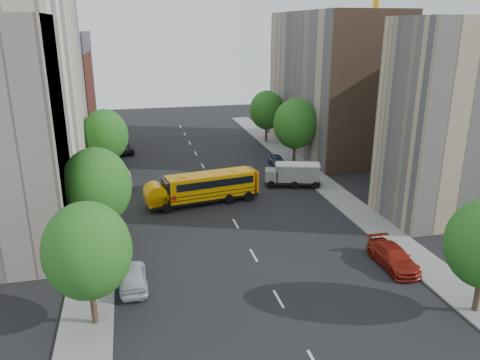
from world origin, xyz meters
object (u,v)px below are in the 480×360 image
object	(u,v)px
street_tree_4	(295,124)
parked_car_0	(133,276)
street_tree_0	(87,251)
school_bus	(202,187)
parked_car_1	(122,178)
parked_car_3	(393,257)
street_tree_2	(105,135)
street_tree_5	(267,110)
street_tree_1	(96,187)
safari_truck	(293,174)
parked_car_2	(124,148)
parked_car_4	(277,161)

from	to	relation	value
street_tree_4	parked_car_0	xyz separation A→B (m)	(-19.80, -24.40, -4.31)
street_tree_0	school_bus	size ratio (longest dim) A/B	0.69
parked_car_1	parked_car_3	bearing A→B (deg)	124.18
street_tree_2	street_tree_5	size ratio (longest dim) A/B	1.03
parked_car_0	street_tree_1	bearing A→B (deg)	-72.39
parked_car_3	parked_car_1	bearing A→B (deg)	129.87
street_tree_4	school_bus	xyz separation A→B (m)	(-12.99, -10.40, -3.43)
safari_truck	parked_car_1	bearing A→B (deg)	-176.91
street_tree_1	parked_car_3	size ratio (longest dim) A/B	1.57
street_tree_0	street_tree_5	xyz separation A→B (m)	(22.00, 40.00, 0.06)
safari_truck	parked_car_0	world-z (taller)	safari_truck
parked_car_2	parked_car_3	world-z (taller)	parked_car_3
street_tree_1	street_tree_2	bearing A→B (deg)	90.00
street_tree_4	street_tree_5	world-z (taller)	street_tree_4
parked_car_2	street_tree_4	bearing A→B (deg)	148.24
street_tree_2	safari_truck	size ratio (longest dim) A/B	1.27
street_tree_1	street_tree_2	world-z (taller)	street_tree_1
street_tree_2	parked_car_3	distance (m)	33.04
parked_car_3	street_tree_1	bearing A→B (deg)	159.14
street_tree_0	school_bus	xyz separation A→B (m)	(9.01, 17.60, -2.99)
street_tree_1	parked_car_4	xyz separation A→B (m)	(19.80, 17.87, -4.29)
parked_car_2	street_tree_2	bearing A→B (deg)	76.74
parked_car_2	school_bus	bearing A→B (deg)	105.04
school_bus	parked_car_1	bearing A→B (deg)	126.66
street_tree_2	parked_car_3	xyz separation A→B (m)	(20.17, -25.85, -4.10)
parked_car_2	parked_car_3	bearing A→B (deg)	112.79
school_bus	parked_car_3	bearing A→B (deg)	-63.57
safari_truck	parked_car_2	xyz separation A→B (m)	(-17.41, 18.31, -0.61)
parked_car_0	parked_car_2	bearing A→B (deg)	-90.62
safari_truck	parked_car_3	bearing A→B (deg)	-69.58
street_tree_1	school_bus	bearing A→B (deg)	40.15
street_tree_5	parked_car_1	distance (m)	25.80
street_tree_4	parked_car_0	distance (m)	31.72
street_tree_1	street_tree_4	size ratio (longest dim) A/B	0.98
street_tree_0	parked_car_3	xyz separation A→B (m)	(20.17, 2.15, -3.91)
parked_car_3	street_tree_5	bearing A→B (deg)	87.64
street_tree_4	parked_car_0	size ratio (longest dim) A/B	1.81
street_tree_2	street_tree_4	xyz separation A→B (m)	(22.00, 0.00, 0.25)
street_tree_1	parked_car_2	xyz separation A→B (m)	(1.74, 28.67, -4.26)
street_tree_2	school_bus	world-z (taller)	street_tree_2
parked_car_0	street_tree_0	bearing A→B (deg)	57.21
street_tree_4	parked_car_1	distance (m)	21.17
safari_truck	street_tree_5	bearing A→B (deg)	98.98
safari_truck	parked_car_3	xyz separation A→B (m)	(1.02, -18.21, -0.57)
street_tree_4	parked_car_2	distance (m)	23.31
parked_car_1	parked_car_4	distance (m)	18.54
safari_truck	parked_car_4	world-z (taller)	safari_truck
parked_car_2	parked_car_4	xyz separation A→B (m)	(18.06, -10.81, -0.03)
street_tree_2	parked_car_1	xyz separation A→B (m)	(1.52, -3.19, -4.07)
street_tree_1	parked_car_1	distance (m)	15.46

